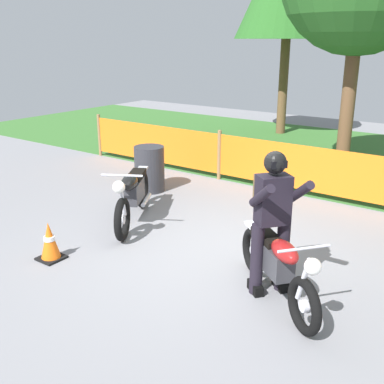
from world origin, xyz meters
name	(u,v)px	position (x,y,z in m)	size (l,w,h in m)	color
ground	(216,248)	(0.00, 0.00, -0.01)	(24.00, 24.00, 0.02)	gray
grass_verge	(355,158)	(0.00, 6.40, 0.01)	(24.00, 7.03, 0.01)	#386B2D
barrier_fence	(300,168)	(0.00, 2.88, 0.54)	(10.86, 0.08, 1.05)	olive
motorcycle_lead	(133,194)	(-1.61, 0.03, 0.48)	(1.14, 1.85, 0.98)	black
motorcycle_trailing	(277,265)	(1.30, -0.75, 0.44)	(1.54, 1.28, 0.90)	black
rider_trailing	(272,215)	(1.14, -0.63, 0.95)	(0.78, 0.74, 1.69)	black
traffic_cone	(50,241)	(-1.61, -1.61, 0.26)	(0.32, 0.32, 0.53)	black
spare_drum	(150,169)	(-2.48, 1.44, 0.44)	(0.58, 0.58, 0.88)	#2D2D33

